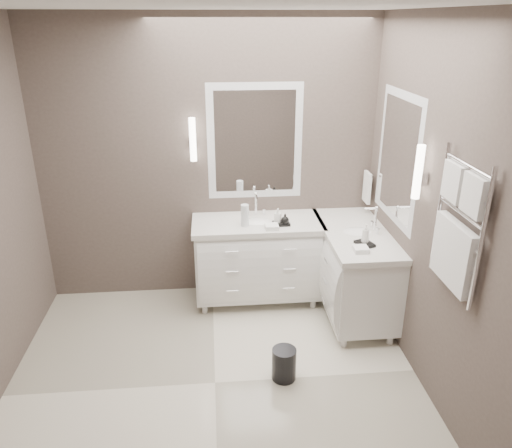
{
  "coord_description": "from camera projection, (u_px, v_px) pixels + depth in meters",
  "views": [
    {
      "loc": [
        0.03,
        -3.14,
        2.63
      ],
      "look_at": [
        0.39,
        0.7,
        1.04
      ],
      "focal_mm": 35.0,
      "sensor_mm": 36.0,
      "label": 1
    }
  ],
  "objects": [
    {
      "name": "floor",
      "position": [
        215.0,
        383.0,
        3.89
      ],
      "size": [
        3.2,
        3.0,
        0.01
      ],
      "primitive_type": "cube",
      "color": "silver",
      "rests_on": "ground"
    },
    {
      "name": "vanity_right",
      "position": [
        354.0,
        267.0,
        4.65
      ],
      "size": [
        0.59,
        1.24,
        0.97
      ],
      "color": "white",
      "rests_on": "floor"
    },
    {
      "name": "soap_bottle_a",
      "position": [
        278.0,
        215.0,
        4.63
      ],
      "size": [
        0.08,
        0.08,
        0.13
      ],
      "primitive_type": "imported",
      "rotation": [
        0.0,
        0.0,
        -0.42
      ],
      "color": "white",
      "rests_on": "amenity_tray_back"
    },
    {
      "name": "soap_bottle_b",
      "position": [
        285.0,
        219.0,
        4.6
      ],
      "size": [
        0.09,
        0.09,
        0.09
      ],
      "primitive_type": "imported",
      "rotation": [
        0.0,
        0.0,
        0.16
      ],
      "color": "black",
      "rests_on": "amenity_tray_back"
    },
    {
      "name": "sconce_right",
      "position": [
        418.0,
        173.0,
        3.62
      ],
      "size": [
        0.06,
        0.06,
        0.4
      ],
      "color": "white",
      "rests_on": "wall_right"
    },
    {
      "name": "vanity_back",
      "position": [
        257.0,
        256.0,
        4.87
      ],
      "size": [
        1.24,
        0.59,
        0.97
      ],
      "color": "white",
      "rests_on": "floor"
    },
    {
      "name": "amenity_tray_right",
      "position": [
        365.0,
        244.0,
        4.23
      ],
      "size": [
        0.16,
        0.19,
        0.02
      ],
      "primitive_type": "cube",
      "rotation": [
        0.0,
        0.0,
        0.35
      ],
      "color": "black",
      "rests_on": "vanity_right"
    },
    {
      "name": "wall_right",
      "position": [
        437.0,
        215.0,
        3.51
      ],
      "size": [
        0.01,
        3.0,
        2.7
      ],
      "primitive_type": "cube",
      "color": "#504540",
      "rests_on": "floor"
    },
    {
      "name": "towel_ladder",
      "position": [
        457.0,
        232.0,
        3.12
      ],
      "size": [
        0.06,
        0.58,
        0.9
      ],
      "color": "white",
      "rests_on": "wall_right"
    },
    {
      "name": "wall_front",
      "position": [
        211.0,
        366.0,
        1.99
      ],
      "size": [
        3.2,
        0.01,
        2.7
      ],
      "primitive_type": "cube",
      "color": "#504540",
      "rests_on": "floor"
    },
    {
      "name": "mirror_back",
      "position": [
        255.0,
        142.0,
        4.71
      ],
      "size": [
        0.9,
        0.02,
        1.1
      ],
      "color": "white",
      "rests_on": "wall_back"
    },
    {
      "name": "water_bottle",
      "position": [
        245.0,
        215.0,
        4.58
      ],
      "size": [
        0.09,
        0.09,
        0.21
      ],
      "primitive_type": "cylinder",
      "rotation": [
        0.0,
        0.0,
        0.25
      ],
      "color": "silver",
      "rests_on": "vanity_back"
    },
    {
      "name": "towel_bar_corner",
      "position": [
        367.0,
        187.0,
        4.85
      ],
      "size": [
        0.03,
        0.22,
        0.3
      ],
      "color": "white",
      "rests_on": "wall_right"
    },
    {
      "name": "soap_bottle_c",
      "position": [
        366.0,
        233.0,
        4.19
      ],
      "size": [
        0.08,
        0.08,
        0.17
      ],
      "primitive_type": "imported",
      "rotation": [
        0.0,
        0.0,
        0.35
      ],
      "color": "white",
      "rests_on": "amenity_tray_right"
    },
    {
      "name": "amenity_tray_back",
      "position": [
        281.0,
        223.0,
        4.65
      ],
      "size": [
        0.16,
        0.12,
        0.02
      ],
      "primitive_type": "cube",
      "rotation": [
        0.0,
        0.0,
        0.06
      ],
      "color": "black",
      "rests_on": "vanity_back"
    },
    {
      "name": "mirror_right",
      "position": [
        398.0,
        158.0,
        4.17
      ],
      "size": [
        0.02,
        0.9,
        1.1
      ],
      "color": "white",
      "rests_on": "wall_right"
    },
    {
      "name": "waste_bin",
      "position": [
        284.0,
        364.0,
        3.89
      ],
      "size": [
        0.25,
        0.25,
        0.27
      ],
      "primitive_type": "cylinder",
      "rotation": [
        0.0,
        0.0,
        -0.41
      ],
      "color": "black",
      "rests_on": "floor"
    },
    {
      "name": "sconce_back",
      "position": [
        193.0,
        140.0,
        4.58
      ],
      "size": [
        0.06,
        0.06,
        0.4
      ],
      "color": "white",
      "rests_on": "wall_back"
    },
    {
      "name": "ceiling",
      "position": [
        200.0,
        5.0,
        2.86
      ],
      "size": [
        3.2,
        3.0,
        0.01
      ],
      "primitive_type": "cube",
      "color": "white",
      "rests_on": "wall_back"
    },
    {
      "name": "wall_back",
      "position": [
        208.0,
        163.0,
        4.76
      ],
      "size": [
        3.2,
        0.01,
        2.7
      ],
      "primitive_type": "cube",
      "color": "#504540",
      "rests_on": "floor"
    }
  ]
}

